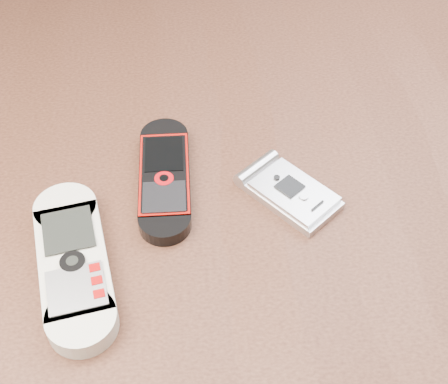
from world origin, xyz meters
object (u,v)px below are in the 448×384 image
at_px(table, 219,266).
at_px(nokia_black_red, 165,177).
at_px(nokia_white, 73,262).
at_px(motorola_razr, 291,193).

bearing_deg(table, nokia_black_red, 152.24).
xyz_separation_m(table, nokia_white, (-0.13, -0.07, 0.12)).
bearing_deg(nokia_white, motorola_razr, 7.47).
xyz_separation_m(table, motorola_razr, (0.07, -0.00, 0.11)).
xyz_separation_m(nokia_black_red, motorola_razr, (0.12, -0.03, -0.00)).
distance_m(nokia_white, nokia_black_red, 0.12).
xyz_separation_m(nokia_white, nokia_black_red, (0.08, 0.09, -0.00)).
bearing_deg(motorola_razr, table, 136.84).
height_order(table, nokia_white, nokia_white).
xyz_separation_m(table, nokia_black_red, (-0.05, 0.03, 0.11)).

